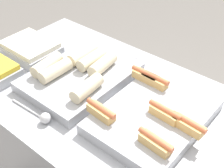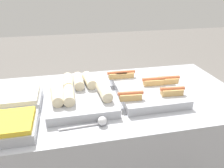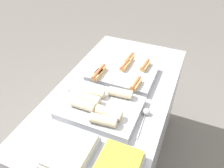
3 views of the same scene
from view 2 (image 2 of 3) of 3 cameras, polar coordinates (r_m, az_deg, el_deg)
name	(u,v)px [view 2 (image 2 of 3)]	position (r m, az deg, el deg)	size (l,w,h in m)	color
counter	(116,152)	(1.63, 1.03, -17.44)	(1.54, 0.82, 0.93)	#A8AAB2
tray_hotdogs	(145,88)	(1.40, 8.70, -0.98)	(0.44, 0.50, 0.10)	#A8AAB2
tray_wraps	(80,93)	(1.31, -8.40, -2.36)	(0.37, 0.51, 0.11)	#A8AAB2
tray_side_front	(4,127)	(1.14, -26.28, -10.14)	(0.29, 0.22, 0.07)	#A8AAB2
tray_side_back	(15,100)	(1.35, -24.01, -3.81)	(0.29, 0.22, 0.07)	#A8AAB2
serving_spoon_near	(98,122)	(1.09, -3.57, -9.88)	(0.24, 0.05, 0.05)	silver
serving_spoon_far	(87,76)	(1.59, -6.55, 1.98)	(0.25, 0.05, 0.05)	silver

